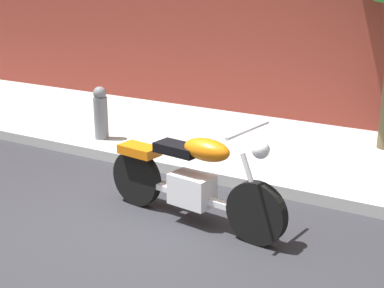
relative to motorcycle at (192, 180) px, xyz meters
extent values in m
plane|color=#28282D|center=(-0.48, -0.34, -0.47)|extent=(60.00, 60.00, 0.00)
cube|color=#A9A9A9|center=(-0.48, 2.48, -0.40)|extent=(20.72, 2.85, 0.14)
cylinder|color=black|center=(0.76, -0.10, -0.15)|extent=(0.63, 0.18, 0.62)
cylinder|color=black|center=(-0.76, 0.09, -0.15)|extent=(0.63, 0.18, 0.62)
cube|color=silver|center=(0.00, -0.01, -0.10)|extent=(0.47, 0.33, 0.32)
cube|color=silver|center=(0.00, -0.01, -0.17)|extent=(1.37, 0.25, 0.06)
ellipsoid|color=#D1660C|center=(0.18, -0.03, 0.36)|extent=(0.55, 0.32, 0.22)
cube|color=black|center=(-0.18, 0.02, 0.30)|extent=(0.51, 0.30, 0.10)
cube|color=#D1660C|center=(-0.71, 0.08, 0.18)|extent=(0.47, 0.29, 0.10)
cylinder|color=silver|center=(0.70, -0.09, 0.13)|extent=(0.28, 0.08, 0.58)
cylinder|color=silver|center=(0.64, -0.09, 0.64)|extent=(0.12, 0.70, 0.04)
sphere|color=silver|center=(0.78, -0.10, 0.48)|extent=(0.17, 0.17, 0.17)
cylinder|color=silver|center=(-0.23, 0.18, -0.20)|extent=(0.80, 0.19, 0.09)
cylinder|color=slate|center=(-2.41, 1.52, -0.09)|extent=(0.20, 0.20, 0.75)
sphere|color=slate|center=(-2.41, 1.52, 0.34)|extent=(0.19, 0.19, 0.19)
camera|label=1|loc=(2.70, -4.63, 2.07)|focal=53.08mm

